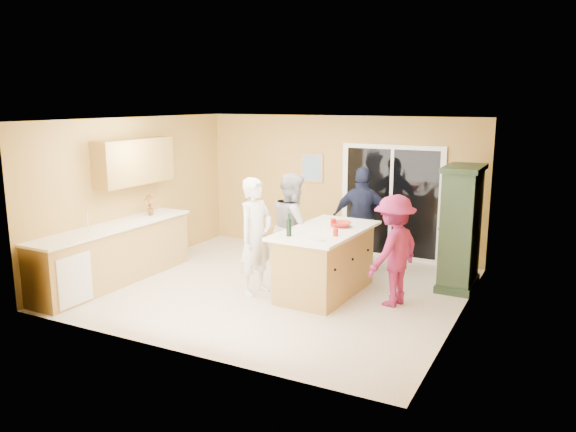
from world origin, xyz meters
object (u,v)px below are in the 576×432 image
at_px(green_hutch, 461,229).
at_px(woman_navy, 363,220).
at_px(woman_magenta, 394,251).
at_px(kitchen_island, 325,263).
at_px(woman_grey, 293,227).
at_px(woman_white, 256,236).

distance_m(green_hutch, woman_navy, 1.65).
bearing_deg(woman_magenta, kitchen_island, -72.28).
xyz_separation_m(kitchen_island, woman_magenta, (1.04, 0.01, 0.33)).
relative_size(woman_grey, woman_magenta, 1.11).
bearing_deg(woman_white, woman_navy, -17.60).
relative_size(kitchen_island, green_hutch, 1.02).
bearing_deg(woman_grey, woman_navy, -70.24).
height_order(green_hutch, woman_white, green_hutch).
xyz_separation_m(kitchen_island, woman_white, (-0.94, -0.45, 0.41)).
bearing_deg(woman_navy, woman_grey, 39.03).
xyz_separation_m(green_hutch, woman_white, (-2.67, -1.69, -0.05)).
height_order(green_hutch, woman_navy, green_hutch).
xyz_separation_m(green_hutch, woman_magenta, (-0.69, -1.23, -0.14)).
relative_size(green_hutch, woman_magenta, 1.20).
relative_size(kitchen_island, woman_grey, 1.11).
relative_size(green_hutch, woman_navy, 1.07).
bearing_deg(woman_navy, green_hutch, 162.44).
relative_size(woman_white, woman_grey, 1.00).
xyz_separation_m(green_hutch, woman_navy, (-1.64, 0.14, -0.04)).
height_order(green_hutch, woman_magenta, green_hutch).
height_order(woman_navy, woman_magenta, woman_navy).
height_order(kitchen_island, woman_magenta, woman_magenta).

